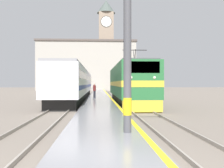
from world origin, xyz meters
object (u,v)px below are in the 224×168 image
(person_on_platform, at_px, (94,90))
(clock_tower, at_px, (106,42))
(locomotive_train, at_px, (129,84))
(passenger_train, at_px, (77,83))
(catenary_mast, at_px, (129,13))

(person_on_platform, distance_m, clock_tower, 55.80)
(locomotive_train, distance_m, clock_tower, 61.02)
(passenger_train, height_order, catenary_mast, catenary_mast)
(locomotive_train, xyz_separation_m, person_on_platform, (-3.45, 5.64, -0.74))
(catenary_mast, relative_size, clock_tower, 0.29)
(catenary_mast, height_order, clock_tower, clock_tower)
(passenger_train, bearing_deg, locomotive_train, -59.05)
(locomotive_train, bearing_deg, person_on_platform, 121.43)
(catenary_mast, xyz_separation_m, clock_tower, (1.59, 76.10, 11.04))
(person_on_platform, bearing_deg, locomotive_train, -58.57)
(passenger_train, relative_size, clock_tower, 1.17)
(locomotive_train, xyz_separation_m, catenary_mast, (-1.96, -16.60, 2.49))
(locomotive_train, xyz_separation_m, clock_tower, (-0.37, 59.50, 13.53))
(catenary_mast, bearing_deg, locomotive_train, 83.26)
(passenger_train, xyz_separation_m, catenary_mast, (3.88, -26.33, 2.42))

